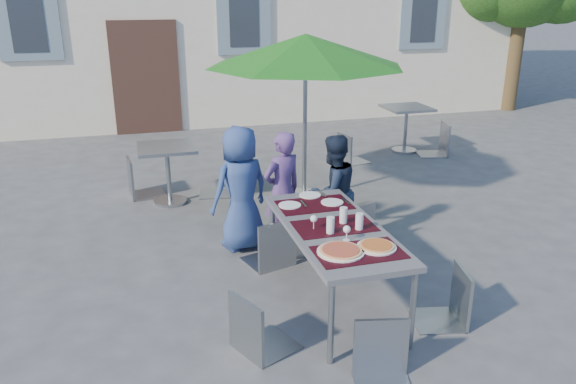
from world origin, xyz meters
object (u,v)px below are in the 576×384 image
object	(u,v)px
child_1	(282,191)
cafe_table_1	(406,120)
pizza_near_left	(341,251)
chair_5	(386,321)
cafe_table_0	(168,163)
chair_1	(289,213)
dining_table	(334,232)
child_0	(241,189)
pizza_near_right	(377,246)
patio_umbrella	(306,52)
bg_chair_r_1	(440,120)
chair_2	(353,197)
child_2	(332,192)
chair_4	(453,265)
bg_chair_l_1	(350,130)
bg_chair_r_0	(223,151)
chair_3	(256,289)
bg_chair_l_0	(136,154)
chair_0	(272,214)

from	to	relation	value
child_1	cafe_table_1	xyz separation A→B (m)	(3.16, 3.21, -0.08)
pizza_near_left	chair_5	world-z (taller)	chair_5
cafe_table_0	chair_1	bearing A→B (deg)	-61.91
dining_table	child_1	xyz separation A→B (m)	(-0.12, 1.28, -0.03)
child_0	chair_5	bearing A→B (deg)	81.07
pizza_near_right	child_1	world-z (taller)	child_1
patio_umbrella	bg_chair_r_1	xyz separation A→B (m)	(2.95, 1.52, -1.37)
child_1	cafe_table_0	size ratio (longest dim) A/B	1.66
child_0	child_1	bearing A→B (deg)	146.11
chair_1	chair_2	world-z (taller)	chair_2
child_2	chair_2	distance (m)	0.23
chair_4	cafe_table_1	distance (m)	5.54
child_1	patio_umbrella	size ratio (longest dim) A/B	0.51
chair_2	bg_chair_l_1	xyz separation A→B (m)	(1.22, 3.09, -0.05)
bg_chair_r_1	cafe_table_1	bearing A→B (deg)	144.27
dining_table	bg_chair_r_0	world-z (taller)	bg_chair_r_0
child_0	patio_umbrella	size ratio (longest dim) A/B	0.54
bg_chair_r_0	bg_chair_l_1	xyz separation A→B (m)	(2.27, 0.93, -0.07)
dining_table	child_0	distance (m)	1.49
bg_chair_l_1	cafe_table_0	bearing A→B (deg)	-160.27
chair_3	bg_chair_r_1	xyz separation A→B (m)	(4.36, 4.71, 0.07)
chair_1	chair_5	bearing A→B (deg)	-88.18
patio_umbrella	cafe_table_0	bearing A→B (deg)	167.31
child_2	chair_5	bearing A→B (deg)	59.62
chair_2	bg_chair_l_0	size ratio (longest dim) A/B	0.99
chair_2	bg_chair_r_1	bearing A→B (deg)	47.07
bg_chair_l_0	cafe_table_1	distance (m)	4.76
dining_table	child_2	bearing A→B (deg)	70.18
pizza_near_right	child_0	distance (m)	2.04
child_0	chair_5	xyz separation A→B (m)	(0.50, -2.59, -0.16)
cafe_table_0	cafe_table_1	bearing A→B (deg)	18.93
dining_table	chair_2	bearing A→B (deg)	59.30
patio_umbrella	dining_table	bearing A→B (deg)	-102.17
child_0	child_2	world-z (taller)	child_0
dining_table	pizza_near_left	xyz separation A→B (m)	(-0.14, -0.52, 0.07)
child_2	cafe_table_0	distance (m)	2.49
child_1	chair_0	world-z (taller)	child_1
dining_table	child_1	bearing A→B (deg)	95.42
chair_5	cafe_table_1	bearing A→B (deg)	61.39
chair_5	bg_chair_l_0	xyz separation A→B (m)	(-1.54, 4.63, 0.07)
bg_chair_l_0	cafe_table_1	xyz separation A→B (m)	(4.64, 1.06, -0.03)
pizza_near_left	bg_chair_r_0	distance (m)	3.72
chair_3	patio_umbrella	world-z (taller)	patio_umbrella
pizza_near_left	pizza_near_right	bearing A→B (deg)	0.25
dining_table	chair_2	world-z (taller)	chair_2
child_2	chair_3	size ratio (longest dim) A/B	1.34
child_1	bg_chair_l_1	xyz separation A→B (m)	(1.95, 2.84, -0.10)
child_2	bg_chair_r_0	world-z (taller)	child_2
dining_table	chair_1	size ratio (longest dim) A/B	2.12
chair_0	patio_umbrella	size ratio (longest dim) A/B	0.39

